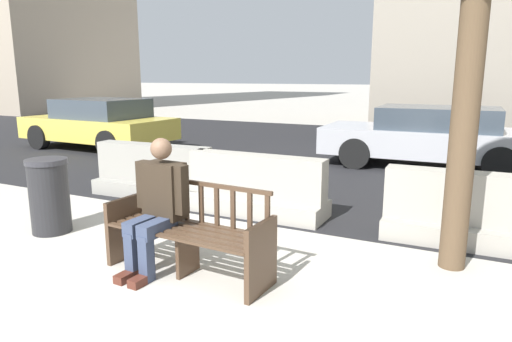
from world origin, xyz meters
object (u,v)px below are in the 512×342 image
car_sedan_mid (430,136)px  jersey_barrier_centre (256,190)px  street_bench (189,235)px  car_taxi_near (99,123)px  trash_bin (49,196)px  seated_person (158,202)px  jersey_barrier_right (475,216)px  jersey_barrier_left (154,175)px

car_sedan_mid → jersey_barrier_centre: bearing=-111.2°
street_bench → car_sedan_mid: car_sedan_mid is taller
jersey_barrier_centre → car_taxi_near: 7.26m
jersey_barrier_centre → trash_bin: trash_bin is taller
trash_bin → street_bench: bearing=-6.4°
seated_person → jersey_barrier_centre: 2.14m
street_bench → car_taxi_near: size_ratio=0.42×
car_sedan_mid → trash_bin: (-3.74, -6.46, -0.20)m
street_bench → trash_bin: trash_bin is taller
seated_person → jersey_barrier_right: (2.80, 2.13, -0.35)m
car_sedan_mid → street_bench: bearing=-102.6°
street_bench → seated_person: seated_person is taller
seated_person → car_sedan_mid: (1.84, 6.75, -0.03)m
seated_person → street_bench: bearing=6.5°
street_bench → jersey_barrier_centre: (-0.30, 2.07, -0.06)m
jersey_barrier_left → trash_bin: 1.96m
jersey_barrier_left → car_sedan_mid: 5.84m
jersey_barrier_right → car_taxi_near: bearing=159.4°
jersey_barrier_right → trash_bin: (-4.70, -1.85, 0.12)m
jersey_barrier_right → car_sedan_mid: (-0.97, 4.62, 0.32)m
jersey_barrier_left → jersey_barrier_right: bearing=-1.4°
seated_person → jersey_barrier_right: size_ratio=0.65×
street_bench → car_taxi_near: 8.67m
jersey_barrier_right → trash_bin: size_ratio=2.19×
jersey_barrier_left → car_sedan_mid: size_ratio=0.46×
jersey_barrier_right → trash_bin: 5.05m
trash_bin → seated_person: bearing=-8.6°
car_sedan_mid → car_taxi_near: bearing=-171.8°
jersey_barrier_centre → jersey_barrier_right: (2.77, 0.03, 0.00)m
street_bench → seated_person: size_ratio=1.31×
seated_person → jersey_barrier_centre: seated_person is taller
seated_person → trash_bin: 1.94m
jersey_barrier_right → car_sedan_mid: 4.73m
jersey_barrier_centre → car_taxi_near: size_ratio=0.49×
seated_person → car_sedan_mid: size_ratio=0.30×
car_taxi_near → trash_bin: car_taxi_near is taller
jersey_barrier_left → trash_bin: bearing=-90.9°
trash_bin → jersey_barrier_right: bearing=21.4°
seated_person → jersey_barrier_right: 3.54m
car_taxi_near → trash_bin: 6.91m
jersey_barrier_centre → jersey_barrier_right: bearing=0.6°
seated_person → jersey_barrier_right: seated_person is taller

